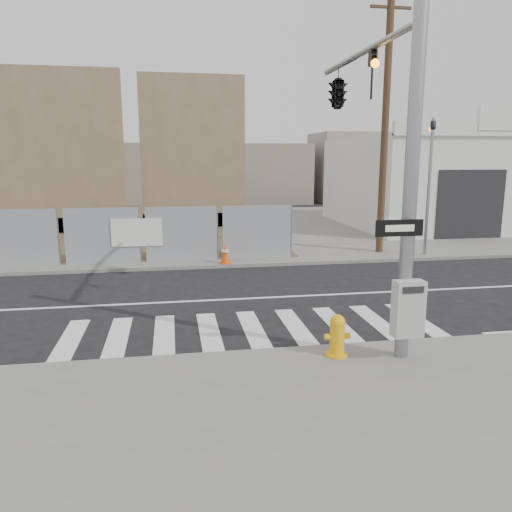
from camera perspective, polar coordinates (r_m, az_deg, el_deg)
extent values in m
plane|color=black|center=(13.89, -2.03, -4.95)|extent=(100.00, 100.00, 0.00)
cube|color=slate|center=(27.55, -5.94, 3.19)|extent=(50.00, 20.00, 0.12)
cylinder|color=gray|center=(9.45, 17.36, 9.25)|extent=(0.26, 0.26, 7.00)
cylinder|color=gray|center=(12.04, 12.11, 21.78)|extent=(0.14, 5.20, 0.14)
cube|color=#B2B2AF|center=(9.57, 16.99, -5.78)|extent=(0.55, 0.30, 1.05)
cube|color=black|center=(9.27, 16.07, 3.09)|extent=(0.90, 0.03, 0.30)
cube|color=silver|center=(9.26, 16.12, 3.07)|extent=(0.55, 0.01, 0.12)
imported|color=black|center=(11.40, 13.16, 19.55)|extent=(0.16, 0.20, 1.00)
imported|color=black|center=(13.44, 9.36, 18.36)|extent=(0.53, 2.48, 1.00)
cylinder|color=gray|center=(20.36, 19.14, 7.36)|extent=(0.12, 0.12, 5.20)
imported|color=black|center=(20.37, 19.60, 14.38)|extent=(0.16, 0.20, 1.00)
cube|color=brown|center=(26.75, -21.40, 10.98)|extent=(6.00, 0.50, 8.00)
cube|color=brown|center=(27.34, -20.70, 3.44)|extent=(6.00, 1.30, 0.80)
cube|color=brown|center=(27.26, -7.19, 11.64)|extent=(5.50, 0.50, 8.00)
cube|color=brown|center=(27.86, -7.05, 4.20)|extent=(5.50, 1.30, 0.80)
cube|color=silver|center=(30.63, 21.50, 7.90)|extent=(12.00, 10.00, 4.80)
cube|color=black|center=(25.37, 23.31, 5.43)|extent=(3.40, 0.06, 3.20)
cylinder|color=#4F3525|center=(20.51, 14.55, 14.36)|extent=(0.28, 0.28, 10.00)
cube|color=#4F3525|center=(21.19, 15.16, 25.75)|extent=(1.60, 0.10, 0.10)
cylinder|color=#F9B00D|center=(9.89, 9.19, -11.03)|extent=(0.44, 0.44, 0.04)
cylinder|color=#F9B00D|center=(9.78, 9.25, -9.40)|extent=(0.28, 0.28, 0.64)
sphere|color=#F9B00D|center=(9.67, 9.31, -7.49)|extent=(0.30, 0.30, 0.30)
cylinder|color=#F9B00D|center=(9.71, 8.29, -9.13)|extent=(0.15, 0.12, 0.12)
cylinder|color=#F9B00D|center=(9.81, 10.22, -8.96)|extent=(0.15, 0.12, 0.12)
cube|color=#E64D0C|center=(17.94, -3.54, -0.82)|extent=(0.42, 0.42, 0.03)
cone|color=#E64D0C|center=(17.87, -3.55, 0.26)|extent=(0.38, 0.38, 0.72)
cylinder|color=silver|center=(17.85, -3.55, 0.58)|extent=(0.28, 0.28, 0.08)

